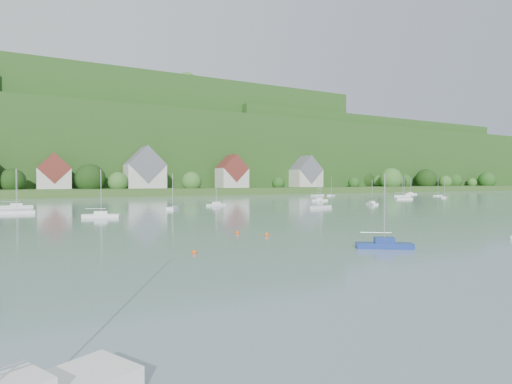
# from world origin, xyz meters

# --- Properties ---
(far_shore_strip) EXTENTS (600.00, 60.00, 3.00)m
(far_shore_strip) POSITION_xyz_m (0.00, 200.00, 1.50)
(far_shore_strip) COLOR #35541F
(far_shore_strip) RESTS_ON ground
(forested_ridge) EXTENTS (620.00, 181.22, 69.89)m
(forested_ridge) POSITION_xyz_m (0.39, 268.57, 22.89)
(forested_ridge) COLOR #163E13
(forested_ridge) RESTS_ON ground
(village_building_1) EXTENTS (12.00, 9.36, 14.00)m
(village_building_1) POSITION_xyz_m (-30.00, 189.00, 8.75)
(village_building_1) COLOR beige
(village_building_1) RESTS_ON far_shore_strip
(village_building_2) EXTENTS (16.00, 11.44, 18.00)m
(village_building_2) POSITION_xyz_m (5.00, 188.00, 10.27)
(village_building_2) COLOR beige
(village_building_2) RESTS_ON far_shore_strip
(village_building_3) EXTENTS (13.00, 10.40, 15.50)m
(village_building_3) POSITION_xyz_m (45.00, 186.00, 9.43)
(village_building_3) COLOR beige
(village_building_3) RESTS_ON far_shore_strip
(village_building_4) EXTENTS (15.00, 10.40, 16.50)m
(village_building_4) POSITION_xyz_m (90.00, 190.00, 9.59)
(village_building_4) COLOR beige
(village_building_4) RESTS_ON far_shore_strip
(near_sailboat_1) EXTENTS (4.81, 3.90, 6.61)m
(near_sailboat_1) POSITION_xyz_m (-11.89, 34.79, 0.39)
(near_sailboat_1) COLOR navy
(near_sailboat_1) RESTS_ON ground
(mooring_buoy_0) EXTENTS (0.42, 0.42, 0.42)m
(mooring_buoy_0) POSITION_xyz_m (-27.65, 40.27, 0.00)
(mooring_buoy_0) COLOR #F35414
(mooring_buoy_0) RESTS_ON ground
(mooring_buoy_1) EXTENTS (0.50, 0.50, 0.50)m
(mooring_buoy_1) POSITION_xyz_m (3.96, 32.77, 0.00)
(mooring_buoy_1) COLOR silver
(mooring_buoy_1) RESTS_ON ground
(mooring_buoy_3) EXTENTS (0.41, 0.41, 0.41)m
(mooring_buoy_3) POSITION_xyz_m (-18.79, 50.32, 0.00)
(mooring_buoy_3) COLOR #F35414
(mooring_buoy_3) RESTS_ON ground
(mooring_buoy_5) EXTENTS (0.49, 0.49, 0.49)m
(mooring_buoy_5) POSITION_xyz_m (-16.85, 47.01, 0.00)
(mooring_buoy_5) COLOR #F35414
(mooring_buoy_5) RESTS_ON ground
(far_sailboat_cluster) EXTENTS (200.03, 70.50, 8.71)m
(far_sailboat_cluster) POSITION_xyz_m (18.53, 113.93, 0.38)
(far_sailboat_cluster) COLOR white
(far_sailboat_cluster) RESTS_ON ground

